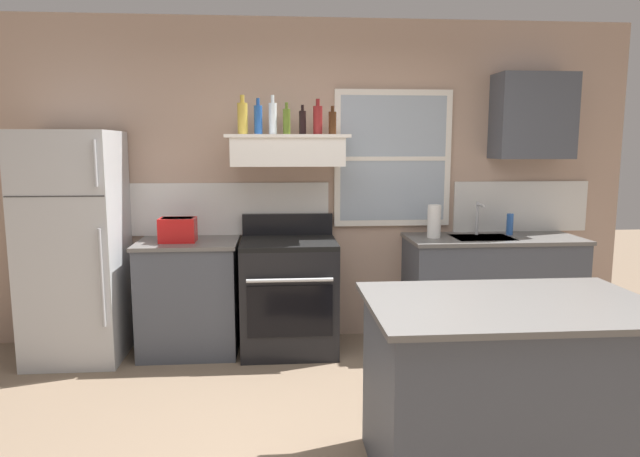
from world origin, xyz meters
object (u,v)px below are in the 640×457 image
Objects in this scene: stove_range at (289,294)px; bottle_champagne_gold_foil at (243,118)px; dish_soap_bottle at (510,224)px; paper_towel_roll at (434,221)px; bottle_red_label_wine at (318,120)px; bottle_balsamic_dark at (303,122)px; kitchen_island at (507,390)px; bottle_brown_stout at (332,123)px; bottle_clear_tall at (273,118)px; refrigerator at (75,247)px; bottle_blue_liqueur at (258,119)px; toaster at (178,229)px; bottle_olive_oil_square at (287,121)px.

stove_range is 3.58× the size of bottle_champagne_gold_foil.
stove_range is 1.96m from dish_soap_bottle.
bottle_red_label_wine is at bearing 176.94° from paper_towel_roll.
paper_towel_roll is (1.07, -0.05, -0.80)m from bottle_balsamic_dark.
kitchen_island is at bearing -61.07° from stove_range.
dish_soap_bottle is (0.68, 0.10, -0.04)m from paper_towel_roll.
kitchen_island is (0.68, -1.95, -1.38)m from bottle_brown_stout.
bottle_champagne_gold_foil is 0.98× the size of bottle_clear_tall.
bottle_clear_tall is 0.48m from bottle_brown_stout.
stove_range is at bearing 0.79° from refrigerator.
dish_soap_bottle is (2.23, 0.07, -0.87)m from bottle_champagne_gold_foil.
kitchen_island is at bearing -70.72° from bottle_brown_stout.
bottle_brown_stout is (0.47, -0.06, -0.04)m from bottle_clear_tall.
bottle_red_label_wine reaches higher than paper_towel_roll.
bottle_blue_liqueur is at bearing 158.12° from stove_range.
stove_range is at bearing 118.93° from kitchen_island.
dish_soap_bottle reaches higher than kitchen_island.
bottle_clear_tall is 0.22× the size of kitchen_island.
dish_soap_bottle is at bearing 67.32° from kitchen_island.
dish_soap_bottle is (1.88, 0.14, 0.54)m from stove_range.
bottle_brown_stout is at bearing -177.37° from dish_soap_bottle.
bottle_brown_stout is (0.59, -0.02, -0.02)m from bottle_blue_liqueur.
paper_towel_roll is (2.84, 0.06, 0.16)m from refrigerator.
bottle_brown_stout reaches higher than stove_range.
kitchen_island is (1.39, -1.94, -1.42)m from bottle_champagne_gold_foil.
bottle_brown_stout is 0.83× the size of paper_towel_roll.
refrigerator is at bearing -178.45° from toaster.
refrigerator is 1.63× the size of stove_range.
bottle_blue_liqueur is at bearing 179.58° from bottle_red_label_wine.
refrigerator is 1.64m from bottle_champagne_gold_foil.
bottle_balsamic_dark reaches higher than stove_range.
bottle_brown_stout is (0.36, -0.08, -0.01)m from bottle_olive_oil_square.
bottle_balsamic_dark is (0.99, 0.09, 0.83)m from toaster.
bottle_olive_oil_square is at bearing 179.82° from dish_soap_bottle.
stove_range is at bearing -88.69° from bottle_olive_oil_square.
bottle_champagne_gold_foil is 0.22× the size of kitchen_island.
bottle_balsamic_dark is at bearing 178.72° from bottle_red_label_wine.
paper_towel_roll reaches higher than dish_soap_bottle.
bottle_brown_stout is at bearing -2.36° from bottle_blue_liqueur.
stove_range is 1.45m from bottle_champagne_gold_foil.
bottle_clear_tall is 1.11× the size of bottle_red_label_wine.
bottle_red_label_wine is at bearing -178.28° from dish_soap_bottle.
bottle_clear_tall is (-0.11, 0.13, 1.41)m from stove_range.
bottle_clear_tall reaches higher than bottle_blue_liqueur.
paper_towel_roll is at bearing -171.69° from dish_soap_bottle.
paper_towel_roll is at bearing 85.31° from kitchen_island.
bottle_balsamic_dark is at bearing 5.36° from toaster.
bottle_blue_liqueur is 1.05× the size of paper_towel_roll.
bottle_red_label_wine is at bearing -12.65° from bottle_olive_oil_square.
stove_range is (0.87, 0.00, -0.54)m from toaster.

